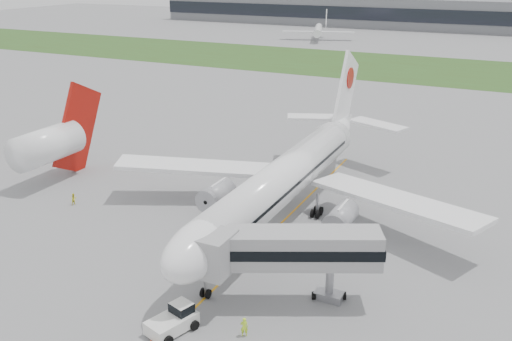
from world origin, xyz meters
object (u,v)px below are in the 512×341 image
at_px(neighbor_aircraft, 51,143).
at_px(pushback_tug, 174,319).
at_px(airliner, 287,176).
at_px(ground_crew_near, 244,327).
at_px(jet_bridge, 285,250).

bearing_deg(neighbor_aircraft, pushback_tug, -32.46).
bearing_deg(airliner, ground_crew_near, -75.73).
bearing_deg(neighbor_aircraft, airliner, 4.14).
height_order(airliner, pushback_tug, airliner).
bearing_deg(pushback_tug, neighbor_aircraft, 164.58).
height_order(airliner, ground_crew_near, airliner).
bearing_deg(jet_bridge, ground_crew_near, -125.73).
height_order(airliner, neighbor_aircraft, airliner).
distance_m(jet_bridge, neighbor_aircraft, 45.31).
xyz_separation_m(airliner, pushback_tug, (0.14, -25.38, -4.64)).
distance_m(pushback_tug, jet_bridge, 11.41).
relative_size(jet_bridge, neighbor_aircraft, 0.89).
xyz_separation_m(pushback_tug, neighbor_aircraft, (-35.75, 22.97, 4.65)).
height_order(jet_bridge, neighbor_aircraft, neighbor_aircraft).
relative_size(jet_bridge, ground_crew_near, 8.68).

